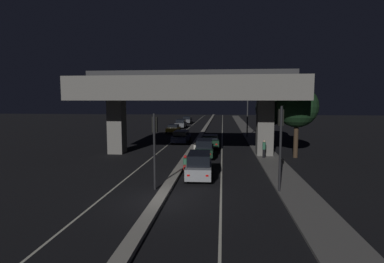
# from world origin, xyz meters

# --- Properties ---
(ground_plane) EXTENTS (200.00, 200.00, 0.00)m
(ground_plane) POSITION_xyz_m (0.00, 0.00, 0.00)
(ground_plane) COLOR black
(lane_line_left_inner) EXTENTS (0.12, 126.00, 0.00)m
(lane_line_left_inner) POSITION_xyz_m (-3.33, 35.00, 0.00)
(lane_line_left_inner) COLOR beige
(lane_line_left_inner) RESTS_ON ground_plane
(lane_line_right_inner) EXTENTS (0.12, 126.00, 0.00)m
(lane_line_right_inner) POSITION_xyz_m (3.33, 35.00, 0.00)
(lane_line_right_inner) COLOR beige
(lane_line_right_inner) RESTS_ON ground_plane
(median_divider) EXTENTS (0.65, 126.00, 0.20)m
(median_divider) POSITION_xyz_m (0.00, 35.00, 0.10)
(median_divider) COLOR gray
(median_divider) RESTS_ON ground_plane
(sidewalk_right) EXTENTS (2.23, 126.00, 0.13)m
(sidewalk_right) POSITION_xyz_m (7.75, 28.00, 0.06)
(sidewalk_right) COLOR #5B5956
(sidewalk_right) RESTS_ON ground_plane
(elevated_overpass) EXTENTS (21.11, 10.21, 8.46)m
(elevated_overpass) POSITION_xyz_m (0.00, 14.23, 6.32)
(elevated_overpass) COLOR slate
(elevated_overpass) RESTS_ON ground_plane
(traffic_light_left_of_median) EXTENTS (0.30, 0.49, 4.68)m
(traffic_light_left_of_median) POSITION_xyz_m (-0.72, 2.12, 3.20)
(traffic_light_left_of_median) COLOR black
(traffic_light_left_of_median) RESTS_ON ground_plane
(traffic_light_right_of_median) EXTENTS (0.30, 0.49, 5.15)m
(traffic_light_right_of_median) POSITION_xyz_m (6.74, 2.11, 3.50)
(traffic_light_right_of_median) COLOR black
(traffic_light_right_of_median) RESTS_ON ground_plane
(street_lamp) EXTENTS (2.16, 0.32, 8.20)m
(street_lamp) POSITION_xyz_m (6.67, 28.47, 4.82)
(street_lamp) COLOR #2D2D30
(street_lamp) RESTS_ON ground_plane
(car_silver_lead) EXTENTS (1.97, 4.04, 1.81)m
(car_silver_lead) POSITION_xyz_m (1.77, 4.95, 0.94)
(car_silver_lead) COLOR gray
(car_silver_lead) RESTS_ON ground_plane
(car_dark_green_second) EXTENTS (1.87, 4.37, 1.73)m
(car_dark_green_second) POSITION_xyz_m (1.67, 12.82, 0.89)
(car_dark_green_second) COLOR black
(car_dark_green_second) RESTS_ON ground_plane
(car_dark_green_third) EXTENTS (2.16, 4.26, 1.51)m
(car_dark_green_third) POSITION_xyz_m (1.99, 18.65, 0.77)
(car_dark_green_third) COLOR black
(car_dark_green_third) RESTS_ON ground_plane
(car_dark_blue_lead_oncoming) EXTENTS (2.13, 4.55, 1.62)m
(car_dark_blue_lead_oncoming) POSITION_xyz_m (-1.87, 22.02, 0.86)
(car_dark_blue_lead_oncoming) COLOR #141938
(car_dark_blue_lead_oncoming) RESTS_ON ground_plane
(car_taxi_yellow_second_oncoming) EXTENTS (2.03, 4.50, 1.39)m
(car_taxi_yellow_second_oncoming) POSITION_xyz_m (-4.92, 34.28, 0.74)
(car_taxi_yellow_second_oncoming) COLOR gold
(car_taxi_yellow_second_oncoming) RESTS_ON ground_plane
(car_grey_third_oncoming) EXTENTS (2.13, 4.07, 1.73)m
(car_grey_third_oncoming) POSITION_xyz_m (-4.89, 43.15, 0.88)
(car_grey_third_oncoming) COLOR #515459
(car_grey_third_oncoming) RESTS_ON ground_plane
(car_grey_fourth_oncoming) EXTENTS (2.08, 4.80, 1.70)m
(car_grey_fourth_oncoming) POSITION_xyz_m (-5.00, 54.93, 0.88)
(car_grey_fourth_oncoming) COLOR #515459
(car_grey_fourth_oncoming) RESTS_ON ground_plane
(motorcycle_red_filtering_near) EXTENTS (0.34, 1.96, 1.37)m
(motorcycle_red_filtering_near) POSITION_xyz_m (0.61, 6.35, 0.59)
(motorcycle_red_filtering_near) COLOR black
(motorcycle_red_filtering_near) RESTS_ON ground_plane
(motorcycle_white_filtering_mid) EXTENTS (0.33, 1.92, 1.37)m
(motorcycle_white_filtering_mid) POSITION_xyz_m (0.72, 13.21, 0.59)
(motorcycle_white_filtering_mid) COLOR black
(motorcycle_white_filtering_mid) RESTS_ON ground_plane
(pedestrian_on_sidewalk) EXTENTS (0.30, 0.30, 1.67)m
(pedestrian_on_sidewalk) POSITION_xyz_m (7.25, 12.49, 0.98)
(pedestrian_on_sidewalk) COLOR black
(pedestrian_on_sidewalk) RESTS_ON sidewalk_right
(roadside_tree_kerbside_near) EXTENTS (3.91, 3.91, 6.83)m
(roadside_tree_kerbside_near) POSITION_xyz_m (10.36, 13.59, 4.84)
(roadside_tree_kerbside_near) COLOR #38281C
(roadside_tree_kerbside_near) RESTS_ON ground_plane
(roadside_tree_kerbside_mid) EXTENTS (4.39, 4.39, 6.54)m
(roadside_tree_kerbside_mid) POSITION_xyz_m (9.97, 25.68, 4.33)
(roadside_tree_kerbside_mid) COLOR #2D2116
(roadside_tree_kerbside_mid) RESTS_ON ground_plane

